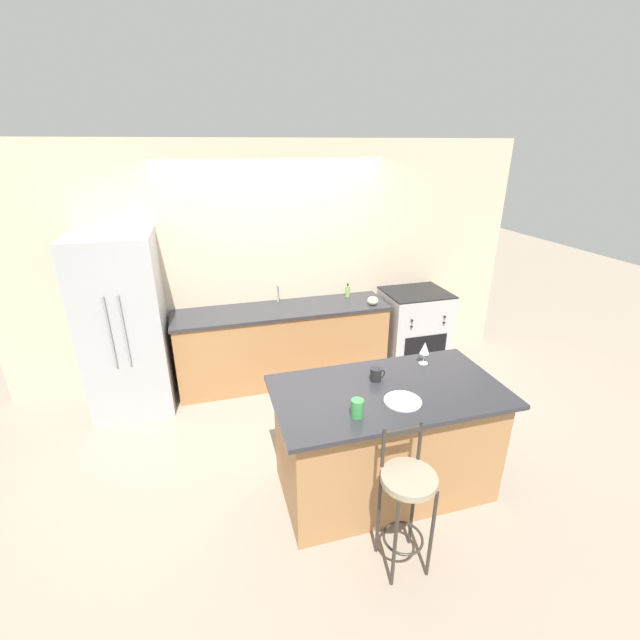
# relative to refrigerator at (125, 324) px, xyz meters

# --- Properties ---
(ground_plane) EXTENTS (18.00, 18.00, 0.00)m
(ground_plane) POSITION_rel_refrigerator_xyz_m (1.65, -0.28, -0.93)
(ground_plane) COLOR gray
(wall_back) EXTENTS (6.00, 0.07, 2.70)m
(wall_back) POSITION_rel_refrigerator_xyz_m (1.65, 0.41, 0.42)
(wall_back) COLOR beige
(wall_back) RESTS_ON ground_plane
(back_counter) EXTENTS (2.45, 0.67, 0.91)m
(back_counter) POSITION_rel_refrigerator_xyz_m (1.65, 0.09, -0.48)
(back_counter) COLOR #A87547
(back_counter) RESTS_ON ground_plane
(sink_faucet) EXTENTS (0.02, 0.13, 0.22)m
(sink_faucet) POSITION_rel_refrigerator_xyz_m (1.65, 0.29, 0.11)
(sink_faucet) COLOR #ADAFB5
(sink_faucet) RESTS_ON back_counter
(kitchen_island) EXTENTS (1.75, 0.94, 0.93)m
(kitchen_island) POSITION_rel_refrigerator_xyz_m (2.08, -1.89, -0.46)
(kitchen_island) COLOR #A87547
(kitchen_island) RESTS_ON ground_plane
(refrigerator) EXTENTS (0.78, 0.80, 1.86)m
(refrigerator) POSITION_rel_refrigerator_xyz_m (0.00, 0.00, 0.00)
(refrigerator) COLOR #ADAFB5
(refrigerator) RESTS_ON ground_plane
(oven_range) EXTENTS (0.77, 0.69, 0.96)m
(oven_range) POSITION_rel_refrigerator_xyz_m (3.33, 0.05, -0.45)
(oven_range) COLOR #B7B7BC
(oven_range) RESTS_ON ground_plane
(bar_stool_near) EXTENTS (0.35, 0.35, 1.04)m
(bar_stool_near) POSITION_rel_refrigerator_xyz_m (1.92, -2.58, -0.33)
(bar_stool_near) COLOR #332D28
(bar_stool_near) RESTS_ON ground_plane
(dinner_plate) EXTENTS (0.27, 0.27, 0.02)m
(dinner_plate) POSITION_rel_refrigerator_xyz_m (2.11, -2.07, 0.01)
(dinner_plate) COLOR white
(dinner_plate) RESTS_ON kitchen_island
(wine_glass) EXTENTS (0.08, 0.08, 0.20)m
(wine_glass) POSITION_rel_refrigerator_xyz_m (2.53, -1.59, 0.14)
(wine_glass) COLOR white
(wine_glass) RESTS_ON kitchen_island
(coffee_mug) EXTENTS (0.12, 0.09, 0.10)m
(coffee_mug) POSITION_rel_refrigerator_xyz_m (2.04, -1.74, 0.05)
(coffee_mug) COLOR #232326
(coffee_mug) RESTS_ON kitchen_island
(tumbler_cup) EXTENTS (0.09, 0.09, 0.13)m
(tumbler_cup) POSITION_rel_refrigerator_xyz_m (1.73, -2.15, 0.06)
(tumbler_cup) COLOR #3D934C
(tumbler_cup) RESTS_ON kitchen_island
(pumpkin_decoration) EXTENTS (0.13, 0.13, 0.12)m
(pumpkin_decoration) POSITION_rel_refrigerator_xyz_m (2.69, -0.10, 0.03)
(pumpkin_decoration) COLOR beige
(pumpkin_decoration) RESTS_ON back_counter
(soap_bottle) EXTENTS (0.06, 0.06, 0.17)m
(soap_bottle) POSITION_rel_refrigerator_xyz_m (2.51, 0.26, 0.04)
(soap_bottle) COLOR #89B260
(soap_bottle) RESTS_ON back_counter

